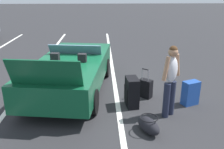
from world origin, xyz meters
TOP-DOWN VIEW (x-y plane):
  - ground_plane at (0.00, 0.00)m, footprint 80.00×80.00m
  - lot_line_near at (0.00, -1.24)m, footprint 18.00×0.12m
  - lot_line_mid at (0.00, 1.46)m, footprint 18.00×0.12m
  - convertible_car at (0.20, -0.03)m, footprint 4.34×2.32m
  - suitcase_large_black at (-1.02, -1.58)m, footprint 0.50×0.34m
  - suitcase_medium_bright at (-1.00, -3.07)m, footprint 0.37×0.46m
  - suitcase_small_carryon at (-0.53, -2.02)m, footprint 0.37×0.39m
  - duffel_bag at (-2.19, -1.78)m, footprint 0.71×0.53m
  - traveler_person at (-1.53, -2.37)m, footprint 0.45×0.53m

SIDE VIEW (x-z plane):
  - ground_plane at x=0.00m, z-range 0.00..0.00m
  - lot_line_near at x=0.00m, z-range 0.00..0.00m
  - lot_line_mid at x=0.00m, z-range 0.00..0.00m
  - duffel_bag at x=-2.19m, z-range -0.01..0.33m
  - suitcase_small_carryon at x=-0.53m, z-range -0.16..0.66m
  - suitcase_medium_bright at x=-1.00m, z-range 0.00..0.62m
  - suitcase_large_black at x=-1.02m, z-range 0.00..0.74m
  - convertible_car at x=0.20m, z-range -0.17..1.35m
  - traveler_person at x=-1.53m, z-range 0.10..1.76m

